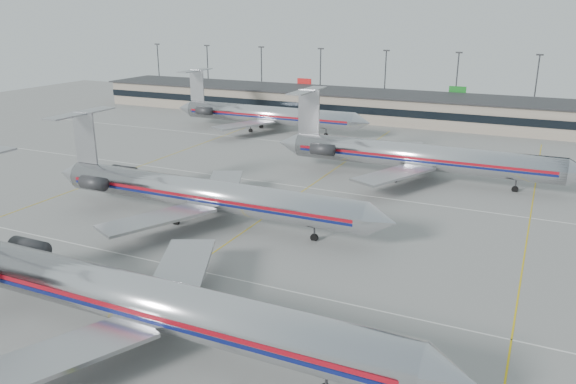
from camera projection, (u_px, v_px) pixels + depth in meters
The scene contains 8 objects.
ground at pixel (121, 316), 47.07m from camera, with size 260.00×260.00×0.00m, color gray.
apron_markings at pixel (190, 269), 55.70m from camera, with size 160.00×0.15×0.02m, color silver.
terminal at pixel (405, 108), 130.70m from camera, with size 162.00×17.00×6.25m.
light_mast_row at pixel (420, 78), 141.15m from camera, with size 163.60×0.40×15.28m.
jet_foreground at pixel (136, 298), 42.48m from camera, with size 48.48×28.54×12.69m.
jet_second_row at pixel (200, 193), 67.63m from camera, with size 46.76×27.53×12.24m.
jet_third_row at pixel (414, 156), 84.51m from camera, with size 46.89×28.84×12.82m.
jet_back_row at pixel (264, 114), 119.58m from camera, with size 45.45×27.96×12.43m.
Camera 1 is at (30.27, -31.85, 24.29)m, focal length 35.00 mm.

